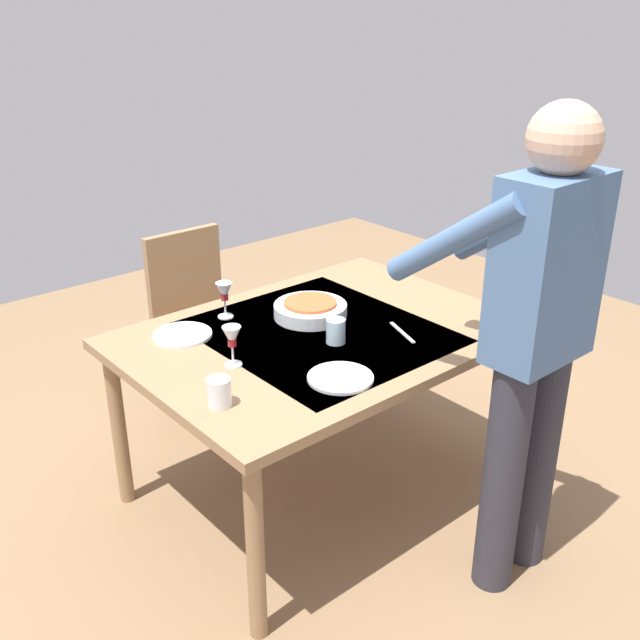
{
  "coord_description": "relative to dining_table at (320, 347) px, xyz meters",
  "views": [
    {
      "loc": [
        1.69,
        1.98,
        1.95
      ],
      "look_at": [
        0.0,
        0.0,
        0.8
      ],
      "focal_mm": 41.06,
      "sensor_mm": 36.0,
      "label": 1
    }
  ],
  "objects": [
    {
      "name": "wine_bottle",
      "position": [
        -0.64,
        0.45,
        0.18
      ],
      "size": [
        0.07,
        0.07,
        0.3
      ],
      "color": "black",
      "rests_on": "dining_table"
    },
    {
      "name": "wine_glass_left",
      "position": [
        0.2,
        -0.36,
        0.17
      ],
      "size": [
        0.07,
        0.07,
        0.15
      ],
      "color": "white",
      "rests_on": "dining_table"
    },
    {
      "name": "chair_near",
      "position": [
        0.01,
        -0.92,
        -0.15
      ],
      "size": [
        0.4,
        0.4,
        0.91
      ],
      "color": "brown",
      "rests_on": "ground_plane"
    },
    {
      "name": "wine_glass_right",
      "position": [
        0.42,
        0.02,
        0.17
      ],
      "size": [
        0.07,
        0.07,
        0.15
      ],
      "color": "white",
      "rests_on": "dining_table"
    },
    {
      "name": "dinner_plate_far",
      "position": [
        0.43,
        -0.32,
        0.07
      ],
      "size": [
        0.23,
        0.23,
        0.01
      ],
      "primitive_type": "cylinder",
      "color": "silver",
      "rests_on": "dining_table"
    },
    {
      "name": "serving_bowl_pasta",
      "position": [
        -0.07,
        -0.14,
        0.1
      ],
      "size": [
        0.3,
        0.3,
        0.07
      ],
      "color": "silver",
      "rests_on": "dining_table"
    },
    {
      "name": "water_cup_near_left",
      "position": [
        0.61,
        0.22,
        0.12
      ],
      "size": [
        0.08,
        0.08,
        0.1
      ],
      "primitive_type": "cylinder",
      "color": "silver",
      "rests_on": "dining_table"
    },
    {
      "name": "table_knife",
      "position": [
        -0.24,
        0.22,
        0.07
      ],
      "size": [
        0.08,
        0.19,
        0.0
      ],
      "primitive_type": "cube",
      "rotation": [
        0.0,
        0.0,
        -0.35
      ],
      "color": "silver",
      "rests_on": "dining_table"
    },
    {
      "name": "ground_plane",
      "position": [
        0.0,
        0.0,
        -0.68
      ],
      "size": [
        6.0,
        6.0,
        0.0
      ],
      "primitive_type": "plane",
      "color": "#846647"
    },
    {
      "name": "dinner_plate_near",
      "position": [
        0.2,
        0.34,
        0.07
      ],
      "size": [
        0.23,
        0.23,
        0.01
      ],
      "primitive_type": "cylinder",
      "color": "silver",
      "rests_on": "dining_table"
    },
    {
      "name": "water_cup_near_right",
      "position": [
        0.02,
        0.11,
        0.12
      ],
      "size": [
        0.07,
        0.07,
        0.1
      ],
      "primitive_type": "cylinder",
      "color": "silver",
      "rests_on": "dining_table"
    },
    {
      "name": "person_server",
      "position": [
        -0.22,
        0.8,
        0.29
      ],
      "size": [
        0.42,
        0.61,
        1.69
      ],
      "color": "#2D2D38",
      "rests_on": "ground_plane"
    },
    {
      "name": "dining_table",
      "position": [
        0.0,
        0.0,
        0.0
      ],
      "size": [
        1.48,
        1.08,
        0.75
      ],
      "color": "#93704C",
      "rests_on": "ground_plane"
    }
  ]
}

